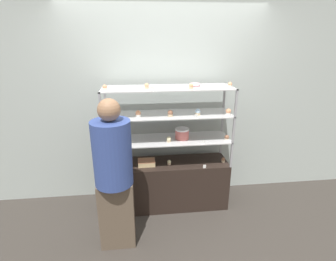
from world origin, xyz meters
The scene contains 29 objects.
ground_plane centered at (0.00, 0.00, 0.00)m, with size 20.00×20.00×0.00m, color #38332D.
back_wall centered at (0.00, 0.37, 1.30)m, with size 8.00×0.05×2.60m.
display_base centered at (0.00, 0.00, 0.31)m, with size 1.51×0.44×0.62m.
display_riser_lower centered at (0.00, 0.00, 0.92)m, with size 1.51×0.44×0.32m.
display_riser_middle centered at (0.00, 0.00, 1.23)m, with size 1.51×0.44×0.32m.
display_riser_upper centered at (0.00, 0.00, 1.55)m, with size 1.51×0.44×0.32m.
layer_cake_centerpiece centered at (0.17, -0.01, 1.00)m, with size 0.17×0.17×0.13m.
sheet_cake_frosted centered at (-0.27, -0.04, 0.65)m, with size 0.21×0.15×0.07m.
cupcake_0 centered at (-0.70, -0.07, 0.65)m, with size 0.05×0.05×0.06m.
cupcake_1 centered at (0.01, -0.06, 0.65)m, with size 0.05×0.05×0.06m.
cupcake_2 centered at (0.70, -0.07, 0.65)m, with size 0.05×0.05×0.06m.
price_tag_0 centered at (0.42, -0.20, 0.64)m, with size 0.04×0.00×0.04m.
cupcake_3 centered at (-0.70, -0.07, 0.97)m, with size 0.06×0.06×0.07m.
cupcake_4 centered at (0.00, -0.09, 0.97)m, with size 0.06×0.06×0.07m.
cupcake_5 centered at (0.71, -0.11, 0.97)m, with size 0.06×0.06×0.07m.
price_tag_1 centered at (0.39, -0.20, 0.96)m, with size 0.04×0.00×0.04m.
cupcake_6 centered at (-0.70, -0.10, 1.29)m, with size 0.06×0.06×0.08m.
cupcake_7 centered at (-0.35, -0.07, 1.29)m, with size 0.06×0.06×0.08m.
cupcake_8 centered at (0.01, -0.10, 1.29)m, with size 0.06×0.06×0.08m.
cupcake_9 centered at (0.34, -0.08, 1.29)m, with size 0.06×0.06×0.08m.
cupcake_10 centered at (0.70, -0.12, 1.29)m, with size 0.06×0.06×0.08m.
price_tag_2 centered at (0.29, -0.20, 1.28)m, with size 0.04×0.00×0.04m.
cupcake_11 centered at (-0.70, -0.09, 1.60)m, with size 0.05×0.05×0.06m.
cupcake_12 centered at (-0.25, -0.05, 1.60)m, with size 0.05×0.05×0.06m.
cupcake_13 centered at (0.25, -0.12, 1.60)m, with size 0.05×0.05×0.06m.
cupcake_14 centered at (0.70, -0.08, 1.60)m, with size 0.05×0.05×0.06m.
price_tag_3 centered at (-0.19, -0.20, 1.59)m, with size 0.04×0.00×0.04m.
donut_glazed centered at (0.32, 0.04, 1.59)m, with size 0.13×0.13×0.04m.
customer_figure centered at (-0.61, -0.64, 0.86)m, with size 0.37×0.37×1.60m.
Camera 1 is at (-0.34, -2.97, 2.11)m, focal length 28.00 mm.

